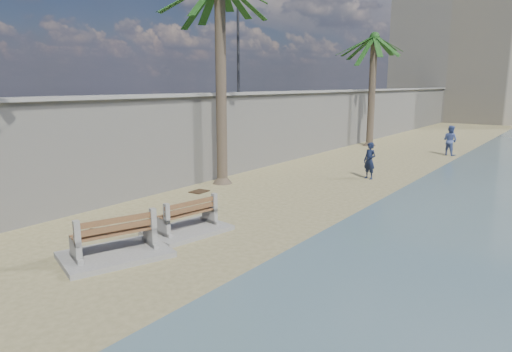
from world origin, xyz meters
The scene contains 12 objects.
ground_plane centered at (0.00, 0.00, 0.00)m, with size 140.00×140.00×0.00m, color #9A8D5E.
seawall centered at (-5.20, 20.00, 1.75)m, with size 0.45×70.00×3.50m, color gray.
wall_cap centered at (-5.20, 20.00, 3.55)m, with size 0.80×70.00×0.12m, color gray.
end_building centered at (-2.00, 52.00, 7.00)m, with size 18.00×12.00×14.00m, color #B7AA93.
bench_near centered at (-0.94, 4.43, 0.39)m, with size 1.79×2.36×0.90m.
bench_far centered at (-1.01, 2.13, 0.43)m, with size 2.32×2.78×0.99m.
palm_back centered at (-3.89, 24.25, 6.75)m, with size 5.00×5.00×7.75m.
streetlight centered at (-5.10, 12.00, 6.64)m, with size 0.28×0.28×5.12m.
person_a centered at (0.24, 14.15, 0.90)m, with size 0.65×0.44×1.79m, color #131A34.
person_b centered at (1.35, 23.04, 0.93)m, with size 0.90×0.70×1.87m, color #4A5C99.
debris_c centered at (-3.95, 8.12, 0.01)m, with size 0.66×0.53×0.03m, color #382616.
debris_d centered at (-3.02, 2.99, 0.01)m, with size 0.46×0.37×0.03m, color #382616.
Camera 1 is at (7.56, -4.06, 3.97)m, focal length 32.00 mm.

